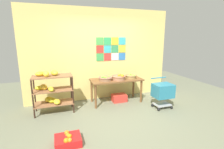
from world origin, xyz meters
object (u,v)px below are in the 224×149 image
(fruit_basket_right, at_px, (105,79))
(shopping_cart, at_px, (163,92))
(fruit_basket_left, at_px, (119,77))
(fruit_basket_centre, at_px, (131,76))
(banana_shelf_unit, at_px, (51,89))
(orange_crate_foreground, at_px, (68,140))
(display_table, at_px, (116,82))
(produce_crate_under_table, at_px, (119,98))

(fruit_basket_right, distance_m, shopping_cart, 1.59)
(fruit_basket_left, distance_m, shopping_cart, 1.25)
(fruit_basket_centre, bearing_deg, banana_shelf_unit, -178.01)
(orange_crate_foreground, relative_size, shopping_cart, 0.57)
(display_table, relative_size, produce_crate_under_table, 3.51)
(fruit_basket_centre, xyz_separation_m, produce_crate_under_table, (-0.34, 0.07, -0.65))
(banana_shelf_unit, xyz_separation_m, shopping_cart, (2.81, -0.67, -0.16))
(fruit_basket_centre, distance_m, orange_crate_foreground, 2.60)
(fruit_basket_right, xyz_separation_m, produce_crate_under_table, (0.45, 0.07, -0.65))
(banana_shelf_unit, xyz_separation_m, fruit_basket_centre, (2.22, 0.08, 0.14))
(orange_crate_foreground, xyz_separation_m, shopping_cart, (2.55, 0.82, 0.38))
(display_table, height_order, fruit_basket_right, fruit_basket_right)
(fruit_basket_centre, bearing_deg, produce_crate_under_table, 167.66)
(banana_shelf_unit, relative_size, produce_crate_under_table, 2.61)
(fruit_basket_right, distance_m, produce_crate_under_table, 0.79)
(produce_crate_under_table, distance_m, orange_crate_foreground, 2.31)
(orange_crate_foreground, bearing_deg, display_table, 46.84)
(produce_crate_under_table, bearing_deg, fruit_basket_left, -116.99)
(fruit_basket_right, relative_size, fruit_basket_left, 0.97)
(fruit_basket_centre, relative_size, shopping_cart, 0.41)
(banana_shelf_unit, xyz_separation_m, fruit_basket_right, (1.44, 0.08, 0.13))
(fruit_basket_right, xyz_separation_m, fruit_basket_centre, (0.78, -0.00, 0.00))
(fruit_basket_centre, bearing_deg, orange_crate_foreground, -141.37)
(produce_crate_under_table, height_order, orange_crate_foreground, produce_crate_under_table)
(banana_shelf_unit, distance_m, orange_crate_foreground, 1.61)
(fruit_basket_left, height_order, shopping_cart, fruit_basket_left)
(display_table, distance_m, fruit_basket_centre, 0.46)
(produce_crate_under_table, distance_m, shopping_cart, 1.29)
(fruit_basket_left, xyz_separation_m, orange_crate_foreground, (-1.56, -1.52, -0.69))
(display_table, bearing_deg, fruit_basket_centre, -7.72)
(fruit_basket_left, xyz_separation_m, shopping_cart, (0.99, -0.69, -0.31))
(display_table, distance_m, fruit_basket_left, 0.20)
(orange_crate_foreground, bearing_deg, fruit_basket_left, 44.16)
(fruit_basket_right, distance_m, fruit_basket_left, 0.39)
(orange_crate_foreground, height_order, shopping_cart, shopping_cart)
(fruit_basket_left, bearing_deg, orange_crate_foreground, -135.84)
(produce_crate_under_table, bearing_deg, display_table, -171.47)
(banana_shelf_unit, bearing_deg, display_table, 4.37)
(display_table, bearing_deg, produce_crate_under_table, 8.53)
(shopping_cart, bearing_deg, fruit_basket_centre, 126.26)
(fruit_basket_centre, relative_size, produce_crate_under_table, 0.77)
(fruit_basket_centre, relative_size, fruit_basket_left, 0.84)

